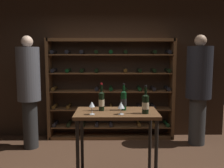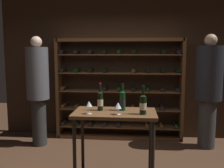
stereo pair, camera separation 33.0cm
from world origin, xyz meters
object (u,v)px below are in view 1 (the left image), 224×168
tasting_table (117,122)px  wine_bottle_red_label (145,103)px  wine_bottle_black_capsule (101,101)px  wine_bottle_amber_reserve (124,100)px  wine_rack (111,89)px  person_host_in_suit (29,87)px  person_bystander_red_print (199,85)px  wine_glass_stemmed_center (121,106)px  wine_glass_stemmed_left (92,105)px

tasting_table → wine_bottle_red_label: (0.35, -0.10, 0.26)m
tasting_table → wine_bottle_black_capsule: size_ratio=2.91×
wine_bottle_red_label → wine_bottle_amber_reserve: wine_bottle_amber_reserve is taller
wine_bottle_red_label → wine_bottle_amber_reserve: 0.32m
wine_rack → person_host_in_suit: person_host_in_suit is taller
wine_rack → wine_bottle_black_capsule: bearing=-94.0°
tasting_table → wine_bottle_black_capsule: bearing=164.2°
person_bystander_red_print → wine_bottle_red_label: bearing=-80.5°
tasting_table → wine_bottle_red_label: size_ratio=2.98×
person_bystander_red_print → person_host_in_suit: bearing=-130.1°
tasting_table → wine_bottle_black_capsule: 0.33m
wine_bottle_amber_reserve → wine_glass_stemmed_center: (-0.04, -0.23, -0.02)m
person_host_in_suit → wine_glass_stemmed_center: size_ratio=13.52×
person_bystander_red_print → wine_bottle_amber_reserve: person_bystander_red_print is taller
tasting_table → wine_rack: bearing=92.0°
person_host_in_suit → wine_bottle_black_capsule: person_host_in_suit is taller
wine_rack → wine_glass_stemmed_center: wine_rack is taller
wine_bottle_red_label → wine_glass_stemmed_left: wine_bottle_red_label is taller
wine_rack → person_host_in_suit: size_ratio=1.24×
wine_rack → wine_bottle_amber_reserve: wine_rack is taller
person_host_in_suit → wine_glass_stemmed_center: person_host_in_suit is taller
wine_bottle_amber_reserve → wine_glass_stemmed_left: bearing=-149.8°
wine_rack → wine_bottle_red_label: (0.41, -1.96, 0.11)m
tasting_table → person_host_in_suit: size_ratio=0.51×
person_host_in_suit → wine_rack: bearing=14.7°
wine_glass_stemmed_left → wine_glass_stemmed_center: bearing=-0.0°
wine_rack → tasting_table: wine_rack is taller
tasting_table → wine_bottle_amber_reserve: 0.30m
person_bystander_red_print → wine_glass_stemmed_left: bearing=-91.9°
wine_bottle_red_label → wine_glass_stemmed_center: size_ratio=2.32×
wine_bottle_red_label → wine_bottle_black_capsule: wine_bottle_black_capsule is taller
tasting_table → wine_bottle_red_label: wine_bottle_red_label is taller
wine_glass_stemmed_left → wine_bottle_amber_reserve: bearing=30.2°
wine_bottle_red_label → person_host_in_suit: bearing=142.8°
tasting_table → wine_glass_stemmed_left: bearing=-154.0°
wine_bottle_black_capsule → wine_bottle_red_label: bearing=-16.4°
wine_bottle_amber_reserve → person_bystander_red_print: bearing=43.8°
person_bystander_red_print → wine_bottle_black_capsule: person_bystander_red_print is taller
wine_glass_stemmed_center → person_bystander_red_print: bearing=47.3°
wine_bottle_red_label → wine_bottle_black_capsule: bearing=163.6°
person_bystander_red_print → wine_glass_stemmed_left: person_bystander_red_print is taller
tasting_table → wine_bottle_red_label: bearing=-16.7°
tasting_table → person_bystander_red_print: (1.56, 1.49, 0.29)m
wine_bottle_amber_reserve → wine_bottle_black_capsule: 0.29m
person_bystander_red_print → wine_rack: bearing=-145.7°
wine_bottle_amber_reserve → wine_glass_stemmed_center: size_ratio=2.33×
person_host_in_suit → wine_glass_stemmed_left: 1.92m
wine_bottle_black_capsule → wine_glass_stemmed_left: bearing=-118.4°
wine_bottle_black_capsule → wine_glass_stemmed_center: 0.32m
person_host_in_suit → wine_bottle_red_label: (1.88, -1.43, -0.02)m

